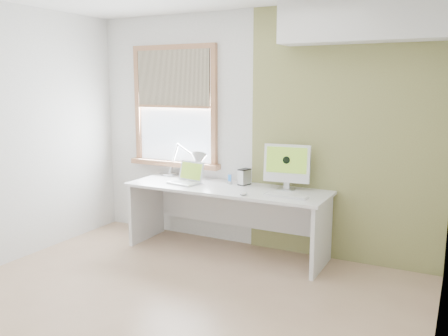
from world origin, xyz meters
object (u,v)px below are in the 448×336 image
Objects in this scene: imac at (287,164)px; desk_lamp at (193,162)px; desk at (229,203)px; laptop at (187,178)px; external_drive at (244,177)px.

desk_lamp is at bearing 179.98° from imac.
desk_lamp is (-0.52, 0.12, 0.40)m from desk.
desk is 0.67m from desk_lamp.
desk_lamp is at bearing 103.28° from laptop.
desk_lamp is at bearing -179.61° from external_drive.
laptop is at bearing -171.86° from desk.
laptop reaches higher than external_drive.
desk is 3.22× the size of desk_lamp.
imac is at bearing -0.58° from external_drive.
imac reaches higher than desk.
external_drive is (0.13, 0.13, 0.28)m from desk.
external_drive is 0.36× the size of imac.
desk is 0.55m from laptop.
imac is at bearing 11.33° from desk.
imac reaches higher than external_drive.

